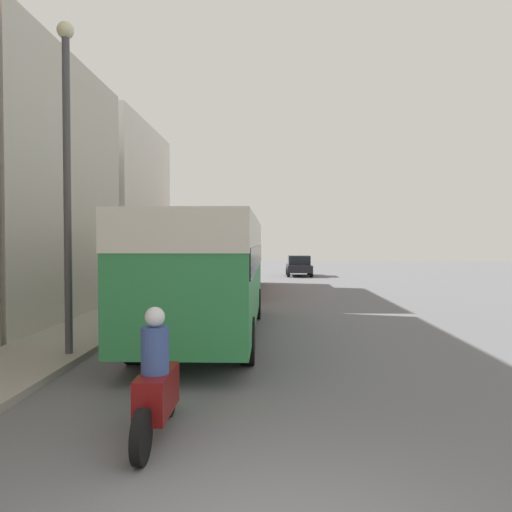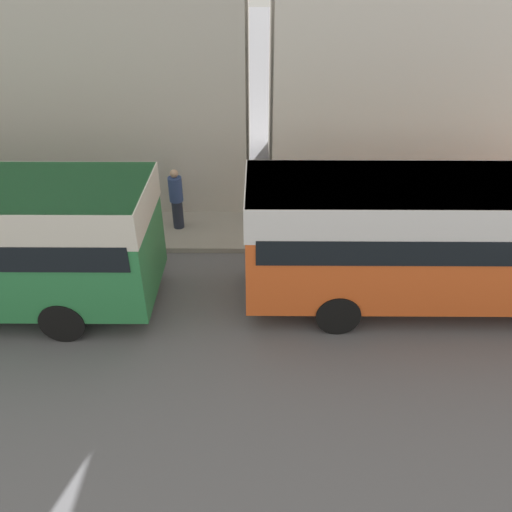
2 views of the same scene
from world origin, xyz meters
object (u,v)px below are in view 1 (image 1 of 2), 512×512
Objects in this scene: car_crossing at (299,265)px; pedestrian_near_curb at (197,264)px; bus_following at (234,252)px; bus_lead at (209,261)px; motorcycle_behind_lead at (156,386)px; pedestrian_walking_away at (129,281)px.

car_crossing is 7.86m from pedestrian_near_curb.
car_crossing is at bearing 70.33° from bus_following.
motorcycle_behind_lead is at bearing -88.56° from bus_lead.
bus_lead is 5.38× the size of pedestrian_walking_away.
motorcycle_behind_lead is 0.59× the size of car_crossing.
pedestrian_walking_away is (-0.27, -15.22, 0.05)m from pedestrian_near_curb.
car_crossing is (4.00, 11.19, -1.25)m from bus_following.
pedestrian_walking_away reaches higher than car_crossing.
pedestrian_near_curb is at bearing -153.97° from car_crossing.
bus_following is 19.41m from motorcycle_behind_lead.
pedestrian_near_curb is (-3.06, 7.74, -0.99)m from bus_following.
pedestrian_near_curb is at bearing 97.32° from motorcycle_behind_lead.
bus_lead is at bearing -80.67° from pedestrian_near_curb.
bus_lead reaches higher than pedestrian_walking_away.
pedestrian_near_curb is at bearing 111.58° from bus_following.
car_crossing is (3.58, 30.56, 0.10)m from motorcycle_behind_lead.
car_crossing is 20.06m from pedestrian_walking_away.
car_crossing is at bearing 83.32° from motorcycle_behind_lead.
motorcycle_behind_lead is 30.76m from car_crossing.
pedestrian_near_curb is (-3.31, 20.14, -1.00)m from bus_lead.
pedestrian_walking_away is at bearing -91.01° from pedestrian_near_curb.
bus_lead is 23.92m from car_crossing.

